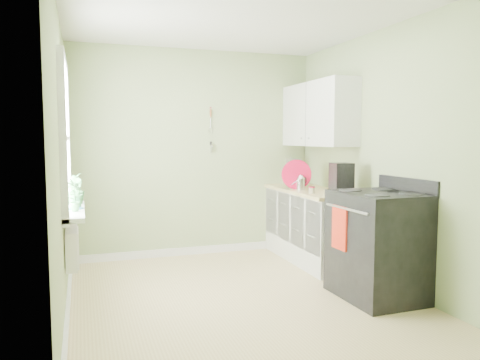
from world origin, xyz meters
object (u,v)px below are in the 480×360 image
object	(u,v)px
coffee_maker	(341,180)
kettle	(301,182)
stove	(379,244)
stand_mixer	(292,172)

from	to	relation	value
coffee_maker	kettle	bearing A→B (deg)	102.57
stove	coffee_maker	world-z (taller)	coffee_maker
stand_mixer	kettle	size ratio (longest dim) A/B	2.15
stand_mixer	kettle	xyz separation A→B (m)	(-0.24, -0.75, -0.08)
stand_mixer	kettle	world-z (taller)	stand_mixer
stove	stand_mixer	distance (m)	2.26
stove	stand_mixer	bearing A→B (deg)	87.48
stove	coffee_maker	size ratio (longest dim) A/B	3.17
stand_mixer	stove	bearing A→B (deg)	-92.52
stove	stand_mixer	xyz separation A→B (m)	(0.10, 2.19, 0.55)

